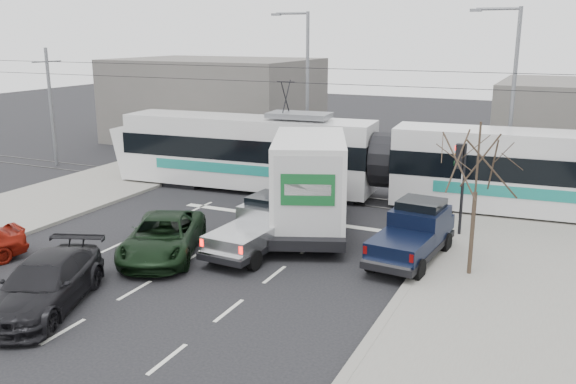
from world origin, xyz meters
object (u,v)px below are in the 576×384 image
at_px(street_lamp_near, 509,91).
at_px(navy_pickup, 414,232).
at_px(silver_pickup, 263,224).
at_px(bare_tree, 478,165).
at_px(traffic_signal, 460,169).
at_px(street_lamp_far, 304,81).
at_px(box_truck, 309,184).
at_px(dark_car, 45,284).
at_px(green_car, 163,237).
at_px(tram, 383,161).

bearing_deg(street_lamp_near, navy_pickup, -99.54).
bearing_deg(silver_pickup, bare_tree, 6.50).
height_order(traffic_signal, street_lamp_far, street_lamp_far).
relative_size(street_lamp_far, box_truck, 1.08).
height_order(street_lamp_far, box_truck, street_lamp_far).
xyz_separation_m(silver_pickup, dark_car, (-3.43, -7.19, -0.20)).
relative_size(silver_pickup, box_truck, 0.64).
height_order(green_car, dark_car, dark_car).
xyz_separation_m(bare_tree, green_car, (-10.33, -2.57, -3.07)).
bearing_deg(navy_pickup, street_lamp_near, 85.73).
relative_size(bare_tree, traffic_signal, 1.39).
relative_size(street_lamp_near, street_lamp_far, 1.00).
bearing_deg(street_lamp_far, traffic_signal, -41.72).
height_order(silver_pickup, box_truck, box_truck).
distance_m(traffic_signal, silver_pickup, 7.86).
xyz_separation_m(street_lamp_near, dark_car, (-10.55, -19.07, -4.37)).
bearing_deg(silver_pickup, box_truck, 80.41).
bearing_deg(bare_tree, navy_pickup, 157.17).
height_order(box_truck, dark_car, box_truck).
xyz_separation_m(street_lamp_far, box_truck, (5.04, -11.06, -3.17)).
relative_size(traffic_signal, street_lamp_near, 0.40).
bearing_deg(tram, box_truck, -109.16).
bearing_deg(street_lamp_far, silver_pickup, -72.49).
relative_size(silver_pickup, dark_car, 1.04).
height_order(navy_pickup, dark_car, navy_pickup).
relative_size(box_truck, green_car, 1.60).
xyz_separation_m(box_truck, navy_pickup, (4.68, -1.57, -0.94)).
bearing_deg(green_car, street_lamp_near, 31.40).
height_order(street_lamp_far, dark_car, street_lamp_far).
bearing_deg(tram, street_lamp_near, 31.67).
bearing_deg(box_truck, traffic_signal, -6.36).
relative_size(bare_tree, tram, 0.18).
relative_size(tram, green_car, 5.24).
xyz_separation_m(bare_tree, traffic_signal, (-1.13, 4.00, -1.05)).
relative_size(traffic_signal, dark_car, 0.71).
xyz_separation_m(traffic_signal, box_truck, (-5.62, -1.56, -0.80)).
height_order(silver_pickup, navy_pickup, navy_pickup).
distance_m(tram, box_truck, 5.60).
distance_m(street_lamp_far, box_truck, 12.56).
xyz_separation_m(street_lamp_far, silver_pickup, (4.38, -13.88, -4.17)).
height_order(bare_tree, silver_pickup, bare_tree).
bearing_deg(box_truck, navy_pickup, -40.38).
relative_size(traffic_signal, tram, 0.13).
bearing_deg(bare_tree, traffic_signal, 105.76).
bearing_deg(street_lamp_near, bare_tree, -88.58).
distance_m(street_lamp_near, box_truck, 11.57).
bearing_deg(bare_tree, silver_pickup, -177.10).
distance_m(bare_tree, dark_car, 13.57).
relative_size(street_lamp_far, tram, 0.33).
xyz_separation_m(traffic_signal, street_lamp_near, (0.84, 7.50, 2.37)).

